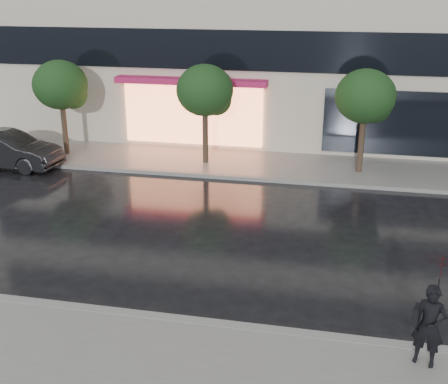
# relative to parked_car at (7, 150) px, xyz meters

# --- Properties ---
(ground) EXTENTS (120.00, 120.00, 0.00)m
(ground) POSITION_rel_parked_car_xyz_m (10.57, -8.14, -0.71)
(ground) COLOR black
(ground) RESTS_ON ground
(sidewalk_far) EXTENTS (60.00, 3.50, 0.12)m
(sidewalk_far) POSITION_rel_parked_car_xyz_m (10.57, 2.11, -0.65)
(sidewalk_far) COLOR slate
(sidewalk_far) RESTS_ON ground
(curb_near) EXTENTS (60.00, 0.25, 0.14)m
(curb_near) POSITION_rel_parked_car_xyz_m (10.57, -9.14, -0.64)
(curb_near) COLOR gray
(curb_near) RESTS_ON ground
(curb_far) EXTENTS (60.00, 0.25, 0.14)m
(curb_far) POSITION_rel_parked_car_xyz_m (10.57, 0.36, -0.64)
(curb_far) COLOR gray
(curb_far) RESTS_ON ground
(tree_far_west) EXTENTS (2.20, 2.20, 3.99)m
(tree_far_west) POSITION_rel_parked_car_xyz_m (1.63, 1.89, 2.21)
(tree_far_west) COLOR #33261C
(tree_far_west) RESTS_ON ground
(tree_mid_west) EXTENTS (2.20, 2.20, 3.99)m
(tree_mid_west) POSITION_rel_parked_car_xyz_m (7.63, 1.89, 2.21)
(tree_mid_west) COLOR #33261C
(tree_mid_west) RESTS_ON ground
(tree_mid_east) EXTENTS (2.20, 2.20, 3.99)m
(tree_mid_east) POSITION_rel_parked_car_xyz_m (13.63, 1.89, 2.21)
(tree_mid_east) COLOR #33261C
(tree_mid_east) RESTS_ON ground
(parked_car) EXTENTS (4.42, 1.84, 1.42)m
(parked_car) POSITION_rel_parked_car_xyz_m (0.00, 0.00, 0.00)
(parked_car) COLOR black
(parked_car) RESTS_ON ground
(pedestrian_with_umbrella) EXTENTS (1.10, 1.11, 2.27)m
(pedestrian_with_umbrella) POSITION_rel_parked_car_xyz_m (14.58, -9.65, 0.87)
(pedestrian_with_umbrella) COLOR black
(pedestrian_with_umbrella) RESTS_ON sidewalk_near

